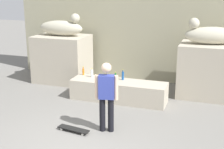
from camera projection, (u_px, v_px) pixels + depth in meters
The scene contains 13 objects.
ground_plane at pixel (78, 145), 6.98m from camera, with size 40.00×40.00×0.00m, color slate.
facade_wall at pixel (141, 1), 11.17m from camera, with size 9.14×0.60×5.56m, color #AAA587.
pedestal_left at pixel (62, 59), 11.33m from camera, with size 1.81×1.33×1.63m, color #B7AD99.
pedestal_right at pixel (209, 71), 9.79m from camera, with size 1.81×1.33×1.63m, color #B7AD99.
statue_reclining_left at pixel (62, 28), 11.02m from camera, with size 1.61×0.58×0.78m.
statue_reclining_right at pixel (211, 35), 9.49m from camera, with size 1.68×0.88×0.78m.
ledge_block at pixel (119, 91), 9.54m from camera, with size 2.85×0.78×0.60m, color #B7AD99.
skater at pixel (107, 94), 7.40m from camera, with size 0.53×0.27×1.67m.
skateboard at pixel (73, 129), 7.60m from camera, with size 0.82×0.32×0.08m.
bottle_clear at pixel (92, 74), 9.84m from camera, with size 0.07×0.07×0.28m.
bottle_blue at pixel (123, 76), 9.56m from camera, with size 0.07×0.07×0.32m.
bottle_green at pixel (115, 77), 9.50m from camera, with size 0.07×0.07×0.26m.
bottle_orange at pixel (83, 72), 10.07m from camera, with size 0.06×0.06×0.27m.
Camera 1 is at (2.72, -5.72, 3.41)m, focal length 51.49 mm.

